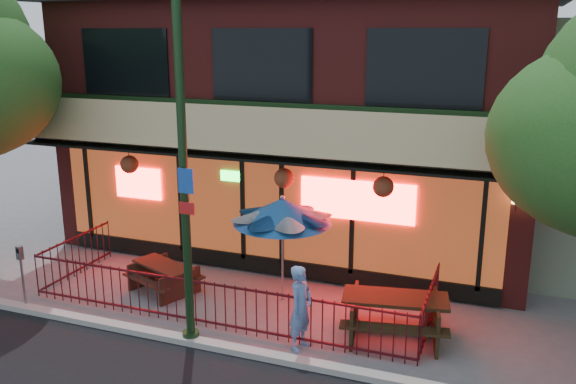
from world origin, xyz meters
name	(u,v)px	position (x,y,z in m)	size (l,w,h in m)	color
ground	(201,331)	(0.00, 0.00, 0.00)	(80.00, 80.00, 0.00)	gray
curb	(189,340)	(0.00, -0.50, 0.06)	(80.00, 0.25, 0.12)	#999993
restaurant_building	(315,89)	(0.00, 7.11, 4.13)	(12.96, 9.49, 8.05)	maroon
patio_fence	(212,292)	(0.00, 0.50, 0.63)	(8.44, 2.62, 1.00)	#430E15
street_light	(184,181)	(0.00, -0.40, 3.15)	(0.43, 0.32, 7.00)	black
picnic_table_left	(164,274)	(-1.70, 1.41, 0.43)	(1.86, 1.67, 0.66)	#391F14
picnic_table_right	(395,311)	(3.60, 1.11, 0.56)	(2.23, 1.86, 0.85)	black
patio_umbrella	(282,211)	(0.98, 1.93, 2.05)	(2.10, 2.10, 2.40)	gray
pedestrian	(301,308)	(2.04, 0.10, 0.81)	(0.59, 0.39, 1.63)	#5B7EB7
parking_meter_near	(21,267)	(-4.00, -0.40, 0.95)	(0.14, 0.12, 1.41)	gray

